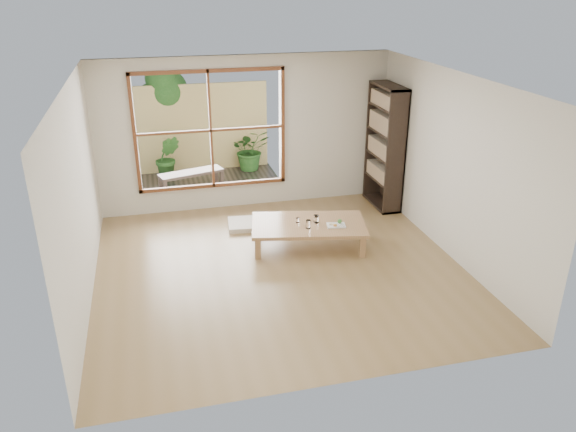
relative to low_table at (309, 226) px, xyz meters
name	(u,v)px	position (x,y,z in m)	size (l,w,h in m)	color
ground	(280,268)	(-0.59, -0.59, -0.32)	(5.00, 5.00, 0.00)	olive
low_table	(309,226)	(0.00, 0.00, 0.00)	(1.84, 1.27, 0.37)	#A77551
floor_cushion	(245,224)	(-0.81, 0.92, -0.29)	(0.53, 0.53, 0.08)	silver
bookshelf	(385,147)	(1.72, 1.29, 0.73)	(0.34, 0.95, 2.12)	black
glass_tall	(308,224)	(-0.05, -0.17, 0.11)	(0.07, 0.07, 0.13)	silver
glass_mid	(317,220)	(0.12, -0.01, 0.09)	(0.07, 0.07, 0.10)	silver
glass_short	(316,218)	(0.13, 0.04, 0.09)	(0.08, 0.08, 0.10)	silver
glass_small	(298,220)	(-0.15, 0.07, 0.08)	(0.06, 0.06, 0.07)	silver
food_tray	(337,224)	(0.38, -0.18, 0.06)	(0.30, 0.24, 0.08)	white
deck	(208,186)	(-1.19, 2.97, -0.32)	(2.80, 2.00, 0.05)	#342E26
garden_bench	(191,175)	(-1.50, 2.73, 0.02)	(1.25, 0.67, 0.38)	black
bamboo_fence	(199,128)	(-1.19, 3.97, 0.58)	(2.80, 0.06, 1.80)	#D8BA6E
shrub_right	(250,149)	(-0.19, 3.70, 0.13)	(0.77, 0.67, 0.86)	#2C551F
shrub_left	(168,158)	(-1.88, 3.50, 0.15)	(0.49, 0.39, 0.89)	#2C551F
garden_tree	(162,91)	(-1.86, 4.27, 1.30)	(1.04, 0.85, 2.22)	#4C3D2D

